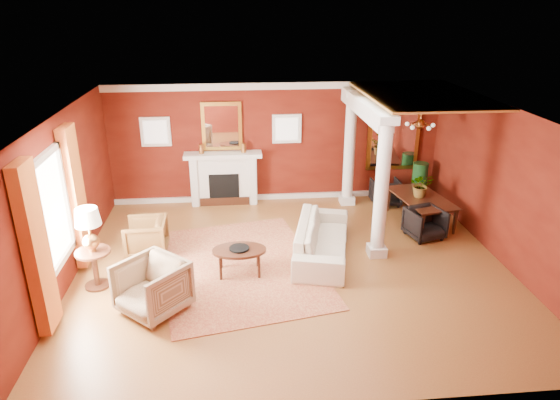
{
  "coord_description": "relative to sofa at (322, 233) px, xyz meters",
  "views": [
    {
      "loc": [
        -1.01,
        -8.2,
        4.71
      ],
      "look_at": [
        -0.19,
        0.54,
        1.15
      ],
      "focal_mm": 32.0,
      "sensor_mm": 36.0,
      "label": 1
    }
  ],
  "objects": [
    {
      "name": "rug",
      "position": [
        -1.63,
        -0.32,
        -0.46
      ],
      "size": [
        3.52,
        4.28,
        0.02
      ],
      "primitive_type": "cube",
      "rotation": [
        0.0,
        0.0,
        0.19
      ],
      "color": "maroon",
      "rests_on": "ground"
    },
    {
      "name": "dining_table",
      "position": [
        2.5,
        1.36,
        0.01
      ],
      "size": [
        0.88,
        1.78,
        0.95
      ],
      "primitive_type": "imported",
      "rotation": [
        0.0,
        0.0,
        1.74
      ],
      "color": "black",
      "rests_on": "ground"
    },
    {
      "name": "column_front",
      "position": [
        1.07,
        -0.11,
        0.96
      ],
      "size": [
        0.36,
        0.36,
        2.8
      ],
      "color": "silver",
      "rests_on": "ground"
    },
    {
      "name": "ground",
      "position": [
        -0.63,
        -0.41,
        -0.47
      ],
      "size": [
        8.0,
        8.0,
        0.0
      ],
      "primitive_type": "plane",
      "color": "brown",
      "rests_on": "ground"
    },
    {
      "name": "green_urn",
      "position": [
        2.87,
        2.59,
        -0.08
      ],
      "size": [
        0.42,
        0.42,
        1.0
      ],
      "color": "#133C18",
      "rests_on": "ground"
    },
    {
      "name": "dining_chair_near",
      "position": [
        2.28,
        0.56,
        -0.11
      ],
      "size": [
        0.83,
        0.8,
        0.71
      ],
      "primitive_type": "imported",
      "rotation": [
        0.0,
        0.0,
        0.25
      ],
      "color": "black",
      "rests_on": "ground"
    },
    {
      "name": "potted_plant",
      "position": [
        2.44,
        1.38,
        0.7
      ],
      "size": [
        0.61,
        0.65,
        0.43
      ],
      "primitive_type": "imported",
      "rotation": [
        0.0,
        0.0,
        -0.24
      ],
      "color": "#26591E",
      "rests_on": "dining_table"
    },
    {
      "name": "armchair_stripe",
      "position": [
        -3.03,
        -1.63,
        0.01
      ],
      "size": [
        1.29,
        1.28,
        0.97
      ],
      "primitive_type": "imported",
      "rotation": [
        0.0,
        0.0,
        -0.74
      ],
      "color": "tan",
      "rests_on": "ground"
    },
    {
      "name": "flank_window_left",
      "position": [
        -3.48,
        3.05,
        1.33
      ],
      "size": [
        0.7,
        0.07,
        0.7
      ],
      "color": "silver",
      "rests_on": "room_shell"
    },
    {
      "name": "column_back",
      "position": [
        1.07,
        2.59,
        0.96
      ],
      "size": [
        0.36,
        0.36,
        2.8
      ],
      "color": "silver",
      "rests_on": "ground"
    },
    {
      "name": "dining_mirror",
      "position": [
        2.27,
        3.04,
        1.08
      ],
      "size": [
        1.3,
        0.07,
        1.7
      ],
      "color": "gold",
      "rests_on": "room_shell"
    },
    {
      "name": "crown_trim",
      "position": [
        -0.63,
        3.05,
        2.35
      ],
      "size": [
        8.0,
        0.08,
        0.16
      ],
      "primitive_type": "cube",
      "color": "silver",
      "rests_on": "room_shell"
    },
    {
      "name": "armchair_leopard",
      "position": [
        -3.43,
        0.4,
        -0.07
      ],
      "size": [
        0.74,
        0.78,
        0.79
      ],
      "primitive_type": "imported",
      "rotation": [
        0.0,
        0.0,
        -1.55
      ],
      "color": "black",
      "rests_on": "ground"
    },
    {
      "name": "overmantel_mirror",
      "position": [
        -1.93,
        3.04,
        1.43
      ],
      "size": [
        0.95,
        0.07,
        1.15
      ],
      "color": "gold",
      "rests_on": "fireplace"
    },
    {
      "name": "flank_window_right",
      "position": [
        -0.38,
        3.05,
        1.33
      ],
      "size": [
        0.7,
        0.07,
        0.7
      ],
      "color": "silver",
      "rests_on": "room_shell"
    },
    {
      "name": "dining_chair_far",
      "position": [
        2.0,
        2.46,
        -0.13
      ],
      "size": [
        0.66,
        0.62,
        0.68
      ],
      "primitive_type": "imported",
      "rotation": [
        0.0,
        0.0,
        3.14
      ],
      "color": "black",
      "rests_on": "ground"
    },
    {
      "name": "fireplace",
      "position": [
        -1.93,
        2.9,
        0.17
      ],
      "size": [
        1.85,
        0.42,
        1.29
      ],
      "color": "silver",
      "rests_on": "ground"
    },
    {
      "name": "coffee_table",
      "position": [
        -1.62,
        -0.56,
        -0.02
      ],
      "size": [
        0.98,
        0.98,
        0.5
      ],
      "rotation": [
        0.0,
        0.0,
        -0.31
      ],
      "color": "black",
      "rests_on": "ground"
    },
    {
      "name": "room_shell",
      "position": [
        -0.63,
        -0.41,
        1.55
      ],
      "size": [
        8.04,
        7.04,
        2.92
      ],
      "color": "#621A0D",
      "rests_on": "ground"
    },
    {
      "name": "amber_ceiling",
      "position": [
        2.22,
        1.34,
        2.4
      ],
      "size": [
        2.3,
        3.4,
        0.04
      ],
      "primitive_type": "cube",
      "color": "#C9883B",
      "rests_on": "room_shell"
    },
    {
      "name": "header_beam",
      "position": [
        1.07,
        1.49,
        2.15
      ],
      "size": [
        0.3,
        3.2,
        0.32
      ],
      "primitive_type": "cube",
      "color": "silver",
      "rests_on": "column_front"
    },
    {
      "name": "left_window",
      "position": [
        -4.52,
        -1.01,
        0.95
      ],
      "size": [
        0.21,
        2.55,
        2.6
      ],
      "color": "white",
      "rests_on": "room_shell"
    },
    {
      "name": "side_table",
      "position": [
        -4.13,
        -0.77,
        0.53
      ],
      "size": [
        0.6,
        0.6,
        1.49
      ],
      "rotation": [
        0.0,
        0.0,
        0.4
      ],
      "color": "black",
      "rests_on": "ground"
    },
    {
      "name": "sofa",
      "position": [
        0.0,
        0.0,
        0.0
      ],
      "size": [
        1.25,
        2.51,
        0.94
      ],
      "primitive_type": "imported",
      "rotation": [
        0.0,
        0.0,
        1.33
      ],
      "color": "#F3EACC",
      "rests_on": "ground"
    },
    {
      "name": "chandelier",
      "position": [
        2.27,
        1.39,
        1.78
      ],
      "size": [
        0.6,
        0.62,
        0.75
      ],
      "color": "#A46C33",
      "rests_on": "room_shell"
    },
    {
      "name": "base_trim",
      "position": [
        -0.63,
        3.05,
        -0.41
      ],
      "size": [
        8.0,
        0.08,
        0.12
      ],
      "primitive_type": "cube",
      "color": "silver",
      "rests_on": "ground"
    },
    {
      "name": "coffee_book",
      "position": [
        -1.69,
        -0.57,
        0.13
      ],
      "size": [
        0.15,
        0.04,
        0.21
      ],
      "primitive_type": "imported",
      "rotation": [
        0.0,
        0.0,
        0.19
      ],
      "color": "black",
      "rests_on": "coffee_table"
    }
  ]
}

